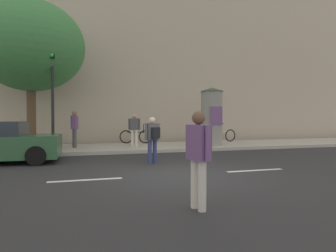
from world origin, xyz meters
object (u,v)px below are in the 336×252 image
object	(u,v)px
pedestrian_near_pole	(134,128)
pedestrian_in_dark_shirt	(74,126)
traffic_light	(52,78)
poster_column	(212,116)
bicycle_upright	(136,136)
pedestrian_tallest	(153,136)
pedestrian_with_backpack	(198,152)
bicycle_leaning	(223,135)
street_tree	(31,46)

from	to	relation	value
pedestrian_near_pole	pedestrian_in_dark_shirt	bearing A→B (deg)	178.76
traffic_light	pedestrian_in_dark_shirt	size ratio (longest dim) A/B	2.60
poster_column	bicycle_upright	size ratio (longest dim) A/B	1.69
pedestrian_near_pole	pedestrian_tallest	bearing A→B (deg)	-92.20
traffic_light	pedestrian_in_dark_shirt	world-z (taller)	traffic_light
poster_column	pedestrian_with_backpack	distance (m)	10.17
pedestrian_near_pole	bicycle_leaning	bearing A→B (deg)	12.40
poster_column	pedestrian_near_pole	size ratio (longest dim) A/B	1.84
pedestrian_in_dark_shirt	bicycle_leaning	distance (m)	8.29
pedestrian_near_pole	bicycle_leaning	xyz separation A→B (m)	(5.39, 1.19, -0.53)
traffic_light	pedestrian_with_backpack	bearing A→B (deg)	-69.95
traffic_light	pedestrian_tallest	world-z (taller)	traffic_light
poster_column	pedestrian_in_dark_shirt	bearing A→B (deg)	174.09
poster_column	pedestrian_tallest	world-z (taller)	poster_column
bicycle_upright	pedestrian_tallest	bearing A→B (deg)	-94.89
street_tree	bicycle_leaning	distance (m)	10.93
traffic_light	street_tree	distance (m)	2.56
pedestrian_in_dark_shirt	pedestrian_with_backpack	bearing A→B (deg)	-77.39
pedestrian_with_backpack	pedestrian_near_pole	distance (m)	9.78
traffic_light	pedestrian_with_backpack	size ratio (longest dim) A/B	2.71
poster_column	pedestrian_tallest	distance (m)	5.72
pedestrian_near_pole	bicycle_upright	bearing A→B (deg)	77.61
bicycle_leaning	pedestrian_with_backpack	bearing A→B (deg)	-118.71
pedestrian_tallest	pedestrian_in_dark_shirt	distance (m)	5.39
pedestrian_with_backpack	street_tree	bearing A→B (deg)	112.14
poster_column	pedestrian_with_backpack	bearing A→B (deg)	-115.89
pedestrian_with_backpack	traffic_light	bearing A→B (deg)	110.05
pedestrian_with_backpack	bicycle_leaning	distance (m)	12.49
bicycle_upright	pedestrian_with_backpack	bearing A→B (deg)	-94.82
pedestrian_tallest	poster_column	bearing A→B (deg)	45.09
traffic_light	poster_column	size ratio (longest dim) A/B	1.54
street_tree	pedestrian_tallest	world-z (taller)	street_tree
traffic_light	pedestrian_near_pole	xyz separation A→B (m)	(3.60, 1.54, -2.09)
pedestrian_tallest	pedestrian_near_pole	distance (m)	4.65
street_tree	pedestrian_tallest	bearing A→B (deg)	-47.20
bicycle_leaning	street_tree	bearing A→B (deg)	-174.25
pedestrian_with_backpack	pedestrian_in_dark_shirt	xyz separation A→B (m)	(-2.20, 9.82, 0.20)
bicycle_leaning	bicycle_upright	xyz separation A→B (m)	(-5.03, 0.45, 0.00)
pedestrian_near_pole	bicycle_leaning	size ratio (longest dim) A/B	0.91
traffic_light	bicycle_leaning	distance (m)	9.76
pedestrian_in_dark_shirt	pedestrian_near_pole	xyz separation A→B (m)	(2.80, -0.06, -0.10)
pedestrian_tallest	street_tree	bearing A→B (deg)	132.80
street_tree	pedestrian_in_dark_shirt	distance (m)	4.03
poster_column	bicycle_leaning	size ratio (longest dim) A/B	1.67
traffic_light	pedestrian_in_dark_shirt	xyz separation A→B (m)	(0.81, 1.60, -1.99)
street_tree	bicycle_upright	world-z (taller)	street_tree
pedestrian_with_backpack	bicycle_leaning	xyz separation A→B (m)	(5.99, 10.95, -0.43)
traffic_light	street_tree	world-z (taller)	street_tree
pedestrian_with_backpack	pedestrian_in_dark_shirt	bearing A→B (deg)	102.61
pedestrian_in_dark_shirt	pedestrian_near_pole	bearing A→B (deg)	-1.24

